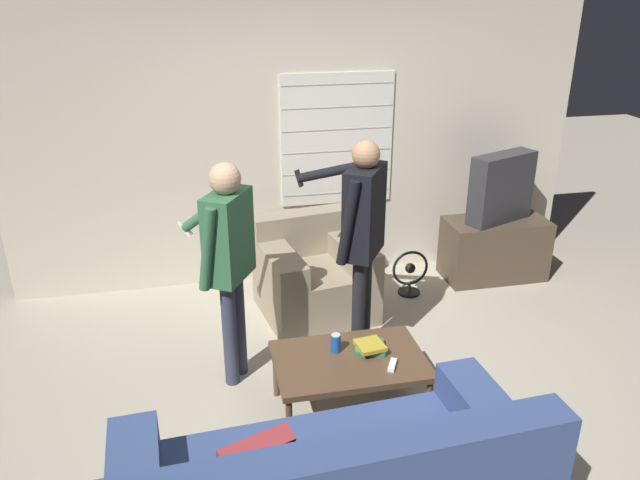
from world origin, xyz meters
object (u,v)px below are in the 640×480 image
Objects in this scene: armchair_beige at (314,276)px; person_right_standing at (362,227)px; person_left_standing at (228,249)px; soda_can at (336,343)px; spare_remote at (392,365)px; floor_fan at (410,273)px; book_stack at (370,347)px; coffee_table at (350,364)px; tv at (501,188)px.

person_right_standing is at bearing 95.27° from armchair_beige.
soda_can is (0.63, -0.46, -0.52)m from person_left_standing.
spare_remote is 1.82m from floor_fan.
spare_remote is (-0.00, -0.78, -0.62)m from person_right_standing.
person_right_standing is 3.98× the size of floor_fan.
book_stack reaches higher than floor_fan.
book_stack is 0.22m from soda_can.
soda_can is at bearing 75.48° from armchair_beige.
armchair_beige is at bearing -11.44° from person_left_standing.
person_left_standing is at bearing 141.42° from coffee_table.
tv is 1.14m from floor_fan.
person_right_standing is 13.24× the size of soda_can.
armchair_beige is 7.88× the size of soda_can.
floor_fan is at bearing -6.71° from person_right_standing.
person_right_standing reaches higher than floor_fan.
soda_can is 1.77m from floor_fan.
armchair_beige is 1.55m from spare_remote.
soda_can is at bearing 168.74° from book_stack.
floor_fan is at bearing 57.64° from coffee_table.
coffee_table is at bearing 78.66° from armchair_beige.
tv reaches higher than soda_can.
person_left_standing reaches higher than spare_remote.
soda_can is at bearing -177.35° from person_right_standing.
book_stack is 0.54× the size of floor_fan.
person_left_standing is (-0.70, 0.56, 0.62)m from coffee_table.
person_right_standing is 1.00m from spare_remote.
person_left_standing is 7.04× the size of book_stack.
person_left_standing is at bearing 127.67° from person_right_standing.
soda_can is at bearing -95.73° from person_left_standing.
coffee_table is 0.28m from spare_remote.
tv is 2.48m from spare_remote.
book_stack is 1.68m from floor_fan.
book_stack reaches higher than spare_remote.
tv reaches higher than book_stack.
tv is (1.85, 1.68, 0.51)m from coffee_table.
soda_can is at bearing -126.01° from floor_fan.
tv reaches higher than armchair_beige.
soda_can is at bearing 124.82° from coffee_table.
person_left_standing is 0.95m from person_right_standing.
person_right_standing is at bearing 69.16° from coffee_table.
person_left_standing is 1.30m from spare_remote.
book_stack is (-0.10, -0.58, -0.60)m from person_right_standing.
armchair_beige is 1.06m from person_right_standing.
soda_can reaches higher than spare_remote.
coffee_table is 0.16m from soda_can.
armchair_beige is 1.39m from coffee_table.
person_left_standing is 3.80× the size of floor_fan.
person_left_standing reaches higher than coffee_table.
person_left_standing is 0.96× the size of person_right_standing.
person_right_standing is at bearing 60.02° from soda_can.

